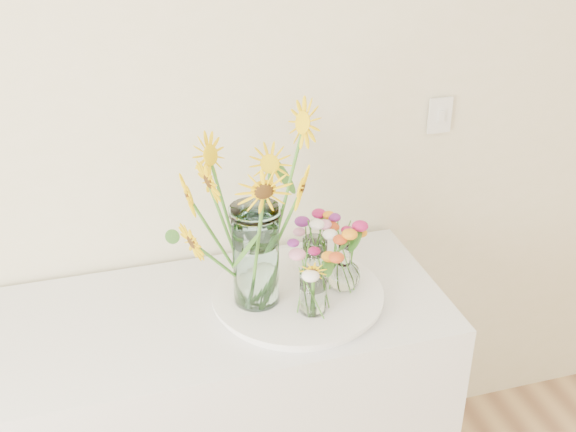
# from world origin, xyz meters

# --- Properties ---
(counter) EXTENTS (1.40, 0.60, 0.90)m
(counter) POSITION_xyz_m (-0.33, 1.93, 0.45)
(counter) COLOR white
(counter) RESTS_ON ground_plane
(tray) EXTENTS (0.48, 0.48, 0.02)m
(tray) POSITION_xyz_m (-0.06, 1.91, 0.91)
(tray) COLOR white
(tray) RESTS_ON counter
(mason_jar) EXTENTS (0.16, 0.16, 0.31)m
(mason_jar) POSITION_xyz_m (-0.19, 1.91, 1.08)
(mason_jar) COLOR #BDEBED
(mason_jar) RESTS_ON tray
(sunflower_bouquet) EXTENTS (1.07, 1.07, 0.59)m
(sunflower_bouquet) POSITION_xyz_m (-0.19, 1.91, 1.22)
(sunflower_bouquet) COLOR yellow
(sunflower_bouquet) RESTS_ON tray
(small_vase_a) EXTENTS (0.10, 0.10, 0.13)m
(small_vase_a) POSITION_xyz_m (-0.05, 1.81, 0.99)
(small_vase_a) COLOR white
(small_vase_a) RESTS_ON tray
(wildflower_posy_a) EXTENTS (0.21, 0.21, 0.22)m
(wildflower_posy_a) POSITION_xyz_m (-0.05, 1.81, 1.03)
(wildflower_posy_a) COLOR orange
(wildflower_posy_a) RESTS_ON tray
(small_vase_b) EXTENTS (0.11, 0.11, 0.15)m
(small_vase_b) POSITION_xyz_m (0.07, 1.90, 1.00)
(small_vase_b) COLOR white
(small_vase_b) RESTS_ON tray
(wildflower_posy_b) EXTENTS (0.20, 0.20, 0.24)m
(wildflower_posy_b) POSITION_xyz_m (0.07, 1.90, 1.04)
(wildflower_posy_b) COLOR orange
(wildflower_posy_b) RESTS_ON tray
(small_vase_c) EXTENTS (0.09, 0.09, 0.13)m
(small_vase_c) POSITION_xyz_m (0.01, 1.99, 0.99)
(small_vase_c) COLOR white
(small_vase_c) RESTS_ON tray
(wildflower_posy_c) EXTENTS (0.18, 0.18, 0.22)m
(wildflower_posy_c) POSITION_xyz_m (0.01, 1.99, 1.03)
(wildflower_posy_c) COLOR orange
(wildflower_posy_c) RESTS_ON tray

